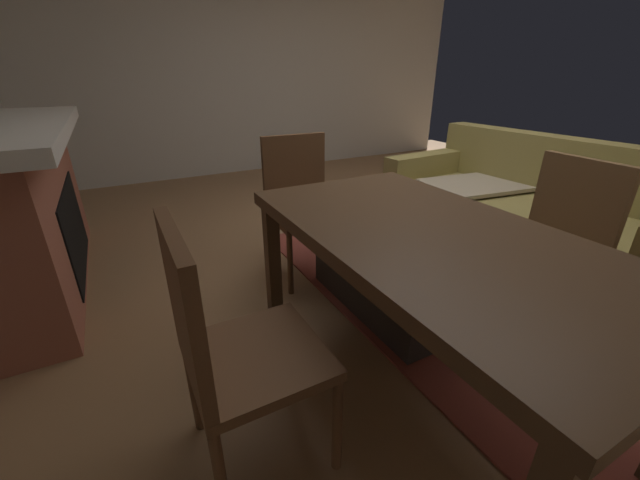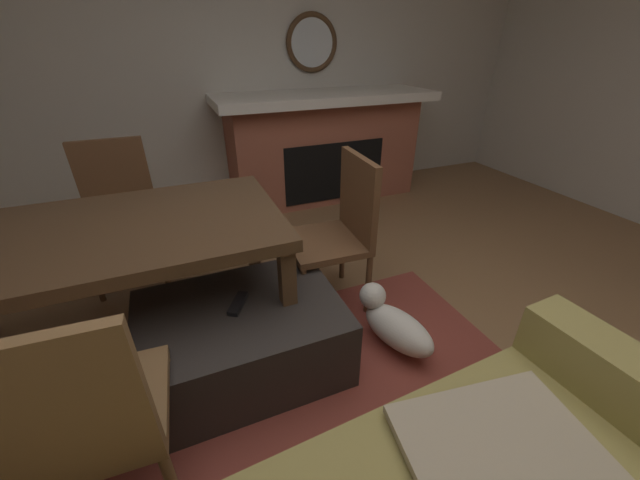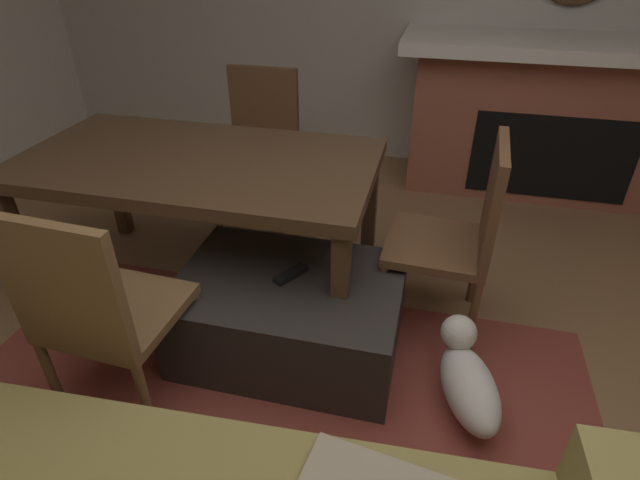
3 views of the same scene
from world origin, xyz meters
The scene contains 12 objects.
floor centered at (0.00, 0.00, 0.00)m, with size 7.78×7.78×0.00m, color olive.
wall_left centered at (-3.24, 0.00, 1.40)m, with size 0.12×6.23×2.80m, color beige.
area_rug centered at (0.51, 0.08, 0.01)m, with size 2.60×2.00×0.01m, color brown.
fireplace centered at (-0.78, -2.54, 0.53)m, with size 2.09×0.76×1.05m.
couch centered at (0.38, 0.76, 0.30)m, with size 2.12×1.09×0.85m.
ottoman_coffee_table centered at (0.51, -0.53, 0.19)m, with size 0.95×0.68×0.39m, color #2D2826.
tv_remote centered at (0.51, -0.55, 0.40)m, with size 0.05×0.16×0.02m, color black.
dining_table centered at (1.05, -0.88, 0.66)m, with size 1.66×0.89×0.74m.
dining_chair_south centered at (1.05, -1.72, 0.52)m, with size 0.44×0.44×0.93m.
dining_chair_north centered at (1.05, -0.04, 0.52)m, with size 0.46×0.46×0.93m.
dining_chair_west centered at (-0.18, -0.87, 0.52)m, with size 0.46×0.46×0.93m.
small_dog centered at (-0.26, -0.36, 0.16)m, with size 0.31×0.49×0.28m.
Camera 1 is at (2.03, -1.91, 1.31)m, focal length 21.19 mm.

